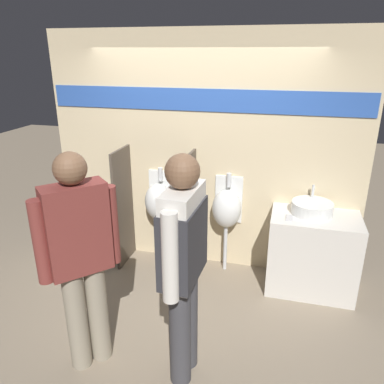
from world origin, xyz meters
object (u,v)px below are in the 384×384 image
Objects in this scene: cell_phone at (289,218)px; sink_basin at (312,208)px; person_with_lanyard at (80,256)px; urinal_far at (227,208)px; toilet at (93,239)px; urinal_near_counter at (159,202)px; person_in_vest at (183,257)px.

sink_basin is at bearing 38.20° from cell_phone.
person_with_lanyard is (-1.53, -1.42, 0.13)m from cell_phone.
cell_phone is at bearing -21.81° from urinal_far.
toilet is at bearing 70.61° from person_with_lanyard.
cell_phone is 1.53m from urinal_near_counter.
sink_basin is 0.23× the size of person_in_vest.
person_in_vest is 0.80m from person_with_lanyard.
urinal_far is at bearing 0.00° from urinal_near_counter.
cell_phone is 0.08× the size of person_in_vest.
sink_basin reaches higher than cell_phone.
urinal_near_counter is at bearing 42.05° from person_with_lanyard.
person_in_vest is (-0.74, -1.34, 0.19)m from cell_phone.
person_in_vest is at bearing -118.97° from cell_phone.
urinal_near_counter reaches higher than toilet.
urinal_near_counter is at bearing 27.84° from person_in_vest.
urinal_far is 1.72m from toilet.
toilet is at bearing -173.36° from urinal_far.
urinal_far is (-0.91, 0.10, -0.15)m from sink_basin.
person_with_lanyard is at bearing -116.34° from urinal_far.
sink_basin is 1.80m from person_in_vest.
person_with_lanyard is (0.79, -1.51, 0.73)m from toilet.
person_with_lanyard reaches higher than toilet.
toilet is at bearing 177.88° from cell_phone.
cell_phone is 0.12× the size of urinal_far.
urinal_far is at bearing 16.50° from person_with_lanyard.
urinal_near_counter reaches higher than cell_phone.
person_with_lanyard is at bearing 98.50° from person_in_vest.
urinal_far reaches higher than sink_basin.
toilet is 1.85m from person_with_lanyard.
urinal_far is (-0.69, 0.28, -0.09)m from cell_phone.
cell_phone is 0.17× the size of toilet.
urinal_far is 1.64m from person_in_vest.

